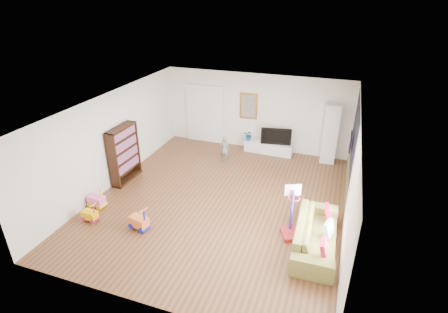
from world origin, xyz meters
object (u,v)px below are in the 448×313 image
(basketball_hoop, at_px, (293,213))
(media_console, at_px, (269,148))
(bookshelf, at_px, (124,154))
(sofa, at_px, (316,234))

(basketball_hoop, bearing_deg, media_console, 86.24)
(media_console, distance_m, bookshelf, 4.94)
(sofa, xyz_separation_m, basketball_hoop, (-0.57, 0.20, 0.31))
(basketball_hoop, bearing_deg, bookshelf, 145.43)
(sofa, bearing_deg, media_console, 23.53)
(media_console, xyz_separation_m, sofa, (2.10, -4.52, 0.13))
(sofa, height_order, basketball_hoop, basketball_hoop)
(bookshelf, relative_size, basketball_hoop, 1.33)
(media_console, relative_size, bookshelf, 0.99)
(media_console, xyz_separation_m, bookshelf, (-3.63, -3.29, 0.65))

